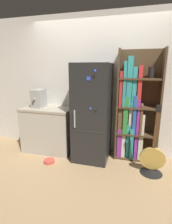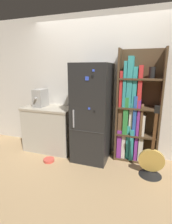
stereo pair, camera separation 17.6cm
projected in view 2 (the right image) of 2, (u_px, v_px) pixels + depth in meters
name	position (u px, v px, depth m)	size (l,w,h in m)	color
ground_plane	(90.00, 160.00, 3.20)	(16.00, 16.00, 0.00)	tan
wall_back	(98.00, 86.00, 3.32)	(8.00, 0.05, 2.60)	silver
refrigerator	(92.00, 113.00, 3.10)	(0.62, 0.68, 1.72)	black
bookshelf	(134.00, 113.00, 3.05)	(0.73, 0.32, 1.94)	#4C3823
kitchen_counter	(50.00, 128.00, 3.54)	(0.99, 0.58, 0.89)	#BCB7A8
espresso_machine	(40.00, 98.00, 3.47)	(0.20, 0.35, 0.34)	#A5A39E
guitar	(151.00, 166.00, 2.70)	(0.39, 0.35, 1.14)	black
pet_bowl	(49.00, 160.00, 3.14)	(0.20, 0.20, 0.05)	#D84C3F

